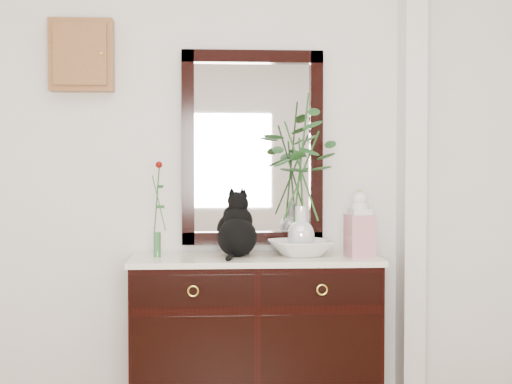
{
  "coord_description": "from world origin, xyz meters",
  "views": [
    {
      "loc": [
        -0.13,
        -2.08,
        1.33
      ],
      "look_at": [
        0.1,
        1.63,
        1.2
      ],
      "focal_mm": 50.0,
      "sensor_mm": 36.0,
      "label": 1
    }
  ],
  "objects": [
    {
      "name": "sideboard",
      "position": [
        0.1,
        1.73,
        0.47
      ],
      "size": [
        1.33,
        0.52,
        0.82
      ],
      "color": "black",
      "rests_on": "ground"
    },
    {
      "name": "ginger_jar",
      "position": [
        0.66,
        1.68,
        1.03
      ],
      "size": [
        0.15,
        0.15,
        0.36
      ],
      "primitive_type": null,
      "rotation": [
        0.0,
        0.0,
        0.18
      ],
      "color": "silver",
      "rests_on": "sideboard"
    },
    {
      "name": "bud_vase_rose",
      "position": [
        -0.42,
        1.74,
        1.11
      ],
      "size": [
        0.07,
        0.07,
        0.52
      ],
      "primitive_type": null,
      "rotation": [
        0.0,
        0.0,
        -0.14
      ],
      "color": "#346B37",
      "rests_on": "sideboard"
    },
    {
      "name": "vase_branches",
      "position": [
        0.35,
        1.74,
        1.31
      ],
      "size": [
        0.42,
        0.42,
        0.87
      ],
      "primitive_type": null,
      "rotation": [
        0.0,
        0.0,
        -0.02
      ],
      "color": "silver",
      "rests_on": "lotus_bowl"
    },
    {
      "name": "wall_back",
      "position": [
        0.0,
        1.98,
        1.35
      ],
      "size": [
        3.6,
        0.04,
        2.7
      ],
      "primitive_type": "cube",
      "color": "silver",
      "rests_on": "ground"
    },
    {
      "name": "wall_mirror",
      "position": [
        0.1,
        1.97,
        1.44
      ],
      "size": [
        0.8,
        0.06,
        1.1
      ],
      "color": "black",
      "rests_on": "wall_back"
    },
    {
      "name": "lotus_bowl",
      "position": [
        0.35,
        1.74,
        0.89
      ],
      "size": [
        0.41,
        0.41,
        0.08
      ],
      "primitive_type": "imported",
      "rotation": [
        0.0,
        0.0,
        0.22
      ],
      "color": "silver",
      "rests_on": "sideboard"
    },
    {
      "name": "pilaster",
      "position": [
        1.0,
        1.9,
        1.35
      ],
      "size": [
        0.12,
        0.2,
        2.7
      ],
      "primitive_type": "cube",
      "color": "silver",
      "rests_on": "ground"
    },
    {
      "name": "cat",
      "position": [
        0.01,
        1.74,
        1.02
      ],
      "size": [
        0.29,
        0.33,
        0.34
      ],
      "primitive_type": null,
      "rotation": [
        0.0,
        0.0,
        -0.16
      ],
      "color": "black",
      "rests_on": "sideboard"
    },
    {
      "name": "key_cabinet",
      "position": [
        -0.85,
        1.94,
        1.95
      ],
      "size": [
        0.35,
        0.1,
        0.4
      ],
      "primitive_type": "cube",
      "color": "brown",
      "rests_on": "wall_back"
    }
  ]
}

